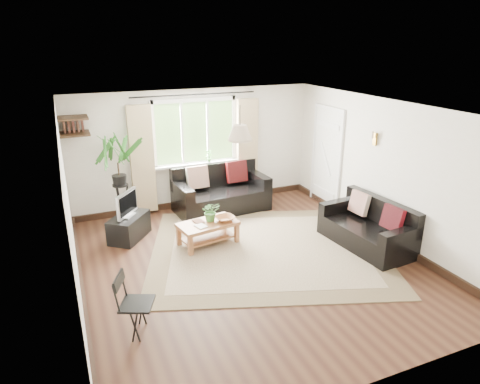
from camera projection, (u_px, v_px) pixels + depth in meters
name	position (u px, v px, depth m)	size (l,w,h in m)	color
floor	(250.00, 263.00, 6.71)	(5.50, 5.50, 0.00)	black
ceiling	(251.00, 109.00, 5.89)	(5.50, 5.50, 0.00)	white
wall_back	(195.00, 149.00, 8.68)	(5.00, 0.02, 2.40)	silver
wall_front	(374.00, 284.00, 3.92)	(5.00, 0.02, 2.40)	silver
wall_left	(70.00, 217.00, 5.38)	(0.02, 5.50, 2.40)	silver
wall_right	(385.00, 172.00, 7.21)	(0.02, 5.50, 2.40)	silver
rug	(267.00, 249.00, 7.13)	(3.78, 3.24, 0.02)	#BEAE93
window	(195.00, 132.00, 8.53)	(2.50, 0.16, 2.16)	white
door	(326.00, 159.00, 8.74)	(0.06, 0.96, 2.06)	silver
corner_shelf	(74.00, 126.00, 7.41)	(0.50, 0.50, 0.34)	black
pendant_lamp	(240.00, 129.00, 6.36)	(0.36, 0.36, 0.54)	beige
wall_sconce	(374.00, 137.00, 7.27)	(0.12, 0.12, 0.28)	beige
sofa_back	(221.00, 190.00, 8.62)	(1.85, 0.93, 0.87)	black
sofa_right	(367.00, 225.00, 7.13)	(0.80, 1.60, 0.75)	black
coffee_table	(208.00, 233.00, 7.25)	(0.98, 0.54, 0.40)	brown
table_plant	(211.00, 211.00, 7.21)	(0.31, 0.27, 0.34)	#396E2C
bowl	(225.00, 219.00, 7.24)	(0.32, 0.32, 0.08)	#9B5E35
book_a	(197.00, 227.00, 6.98)	(0.15, 0.21, 0.02)	white
book_b	(194.00, 222.00, 7.17)	(0.15, 0.21, 0.02)	#532E21
tv_stand	(129.00, 227.00, 7.46)	(0.79, 0.44, 0.42)	black
tv	(127.00, 203.00, 7.31)	(0.60, 0.20, 0.46)	#A5A5AA
palm_stand	(120.00, 181.00, 7.83)	(0.66, 0.66, 1.71)	black
folding_chair	(137.00, 305.00, 4.99)	(0.40, 0.40, 0.78)	black
sill_plant	(209.00, 156.00, 8.72)	(0.14, 0.10, 0.27)	#2D6023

